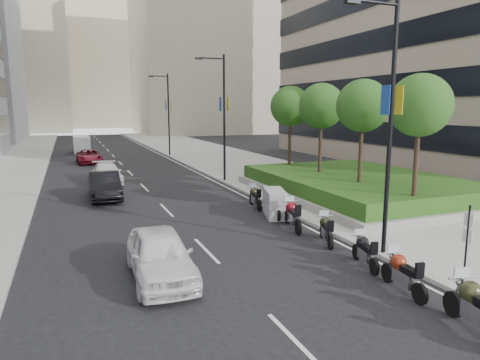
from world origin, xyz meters
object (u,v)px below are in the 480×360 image
motorcycle_4 (293,215)px  motorcycle_5 (275,204)px  motorcycle_2 (365,251)px  car_c (107,173)px  lamp_post_0 (387,116)px  lamp_post_2 (167,110)px  delivery_van (82,145)px  motorcycle_0 (477,308)px  motorcycle_3 (326,230)px  car_b (105,185)px  lamp_post_1 (222,112)px  car_d (89,156)px  parking_sign (467,239)px  motorcycle_1 (403,273)px  motorcycle_6 (255,197)px  car_a (160,255)px

motorcycle_4 → motorcycle_5: 2.22m
motorcycle_2 → motorcycle_4: bearing=15.0°
car_c → lamp_post_0: bearing=-67.7°
lamp_post_2 → delivery_van: size_ratio=1.90×
motorcycle_0 → motorcycle_3: (0.54, 7.24, -0.10)m
motorcycle_3 → car_c: (-6.92, 17.60, 0.16)m
car_b → delivery_van: size_ratio=1.02×
lamp_post_2 → lamp_post_0: bearing=-90.0°
lamp_post_1 → motorcycle_2: 18.22m
car_b → car_d: (-0.06, 17.78, -0.13)m
parking_sign → car_d: (-9.12, 35.01, -0.79)m
lamp_post_1 → motorcycle_1: bearing=-94.1°
lamp_post_2 → motorcycle_1: (-1.42, -37.68, -4.49)m
motorcycle_5 → car_b: (-7.44, 7.65, 0.12)m
motorcycle_2 → motorcycle_6: bearing=14.1°
lamp_post_1 → car_c: bearing=161.2°
motorcycle_1 → car_a: bearing=68.7°
delivery_van → car_b: bearing=-89.8°
motorcycle_3 → car_b: 14.27m
car_b → car_d: bearing=90.8°
motorcycle_2 → car_c: 21.36m
lamp_post_1 → car_a: bearing=-115.9°
lamp_post_2 → motorcycle_5: bearing=-91.9°
lamp_post_0 → motorcycle_2: (-1.15, -0.61, -4.53)m
lamp_post_2 → parking_sign: (0.66, -38.00, -3.61)m
delivery_van → car_c: bearing=-88.2°
motorcycle_3 → delivery_van: 41.26m
lamp_post_0 → car_c: size_ratio=1.84×
car_a → car_b: bearing=94.7°
car_c → motorcycle_3: bearing=-67.9°
lamp_post_2 → lamp_post_1: bearing=-90.0°
car_d → delivery_van: 10.57m
motorcycle_0 → car_b: car_b is taller
motorcycle_2 → car_d: 33.43m
lamp_post_0 → motorcycle_2: bearing=-152.2°
motorcycle_0 → car_d: size_ratio=0.50×
motorcycle_1 → motorcycle_6: (0.37, 11.46, -0.01)m
motorcycle_4 → motorcycle_6: 4.41m
motorcycle_5 → lamp_post_1: bearing=11.4°
motorcycle_2 → car_a: car_a is taller
motorcycle_5 → car_d: 26.51m
car_c → delivery_van: 22.93m
motorcycle_6 → car_b: bearing=61.6°
motorcycle_2 → motorcycle_5: size_ratio=0.83×
car_c → motorcycle_4: bearing=-65.9°
parking_sign → motorcycle_0: size_ratio=1.04×
motorcycle_3 → motorcycle_4: (-0.25, 2.30, 0.08)m
car_b → delivery_van: 28.34m
motorcycle_5 → delivery_van: bearing=28.9°
parking_sign → lamp_post_0: bearing=102.3°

